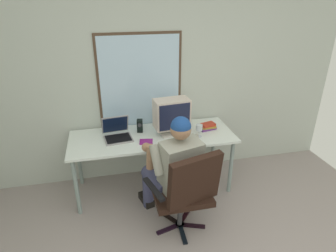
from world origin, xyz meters
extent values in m
cube|color=#B9C2B7|center=(0.00, 2.36, 1.30)|extent=(4.53, 0.06, 2.61)
cube|color=#4C3828|center=(-0.31, 2.33, 1.23)|extent=(0.99, 0.01, 1.16)
cube|color=silver|center=(-0.31, 2.32, 1.23)|extent=(0.93, 0.02, 1.10)
cylinder|color=gray|center=(-1.11, 1.67, 0.34)|extent=(0.05, 0.05, 0.69)
cylinder|color=gray|center=(0.64, 1.67, 0.34)|extent=(0.05, 0.05, 0.69)
cylinder|color=gray|center=(-1.11, 2.24, 0.34)|extent=(0.05, 0.05, 0.69)
cylinder|color=gray|center=(0.64, 2.24, 0.34)|extent=(0.05, 0.05, 0.69)
cube|color=white|center=(-0.24, 1.95, 0.70)|extent=(1.87, 0.70, 0.03)
cube|color=black|center=(-0.22, 1.21, 0.01)|extent=(0.27, 0.11, 0.02)
cube|color=black|center=(-0.10, 1.11, 0.01)|extent=(0.06, 0.27, 0.02)
cube|color=black|center=(0.03, 1.20, 0.01)|extent=(0.26, 0.13, 0.02)
cube|color=black|center=(-0.01, 1.35, 0.01)|extent=(0.20, 0.23, 0.02)
cube|color=black|center=(-0.17, 1.35, 0.01)|extent=(0.18, 0.24, 0.02)
cylinder|color=black|center=(-0.09, 1.24, 0.01)|extent=(0.10, 0.10, 0.02)
cylinder|color=#3F3F44|center=(-0.09, 1.24, 0.22)|extent=(0.05, 0.05, 0.40)
cube|color=black|center=(-0.09, 1.24, 0.44)|extent=(0.54, 0.54, 0.06)
cube|color=black|center=(-0.03, 1.01, 0.71)|extent=(0.52, 0.25, 0.49)
cube|color=black|center=(0.19, 1.32, 0.57)|extent=(0.15, 0.38, 0.02)
cube|color=black|center=(-0.37, 1.17, 0.57)|extent=(0.15, 0.38, 0.02)
cylinder|color=#3D3F62|center=(0.01, 1.51, 0.47)|extent=(0.25, 0.43, 0.15)
cylinder|color=#3D3F62|center=(-0.05, 1.71, 0.23)|extent=(0.12, 0.12, 0.47)
cube|color=black|center=(-0.06, 1.77, 0.04)|extent=(0.16, 0.26, 0.08)
cylinder|color=#3D3F62|center=(-0.30, 1.43, 0.47)|extent=(0.25, 0.43, 0.15)
cylinder|color=#3D3F62|center=(-0.36, 1.62, 0.23)|extent=(0.12, 0.12, 0.47)
cube|color=black|center=(-0.37, 1.68, 0.04)|extent=(0.16, 0.26, 0.08)
cube|color=#98988A|center=(-0.09, 1.27, 0.72)|extent=(0.44, 0.36, 0.52)
sphere|color=#9F7354|center=(-0.09, 1.27, 1.09)|extent=(0.19, 0.19, 0.19)
sphere|color=navy|center=(-0.09, 1.27, 1.12)|extent=(0.19, 0.19, 0.19)
cylinder|color=#98988A|center=(0.11, 1.38, 0.81)|extent=(0.14, 0.23, 0.29)
cylinder|color=#9F7354|center=(0.08, 1.47, 0.68)|extent=(0.11, 0.15, 0.27)
sphere|color=#9F7354|center=(0.07, 1.50, 0.65)|extent=(0.09, 0.09, 0.09)
cylinder|color=#98988A|center=(-0.32, 1.26, 0.81)|extent=(0.14, 0.22, 0.29)
cylinder|color=#9F7354|center=(-0.36, 1.40, 0.77)|extent=(0.10, 0.12, 0.27)
sphere|color=#9F7354|center=(-0.38, 1.49, 0.83)|extent=(0.09, 0.09, 0.09)
cube|color=beige|center=(-0.01, 1.96, 0.72)|extent=(0.28, 0.24, 0.02)
cylinder|color=beige|center=(-0.01, 1.96, 0.76)|extent=(0.04, 0.04, 0.07)
cube|color=beige|center=(-0.01, 1.96, 0.96)|extent=(0.41, 0.25, 0.34)
cube|color=#191E38|center=(0.00, 1.85, 0.96)|extent=(0.35, 0.05, 0.30)
cube|color=#959296|center=(-0.62, 1.94, 0.72)|extent=(0.33, 0.27, 0.02)
cube|color=black|center=(-0.62, 1.94, 0.73)|extent=(0.30, 0.24, 0.00)
cube|color=#959296|center=(-0.64, 2.10, 0.83)|extent=(0.31, 0.12, 0.22)
cube|color=#0F1933|center=(-0.64, 2.09, 0.83)|extent=(0.29, 0.10, 0.19)
cylinder|color=silver|center=(0.28, 1.82, 0.71)|extent=(0.06, 0.06, 0.00)
cylinder|color=silver|center=(0.28, 1.82, 0.75)|extent=(0.01, 0.01, 0.08)
cylinder|color=silver|center=(0.28, 1.82, 0.83)|extent=(0.07, 0.07, 0.07)
cylinder|color=#4D0822|center=(0.28, 1.82, 0.80)|extent=(0.07, 0.07, 0.02)
cube|color=black|center=(-0.36, 2.09, 0.79)|extent=(0.08, 0.08, 0.15)
cylinder|color=#333338|center=(-0.37, 2.06, 0.81)|extent=(0.05, 0.01, 0.05)
cube|color=#663484|center=(0.44, 1.98, 0.72)|extent=(0.22, 0.15, 0.03)
cube|color=#A6852E|center=(0.44, 1.97, 0.75)|extent=(0.18, 0.11, 0.02)
cube|color=#B63220|center=(0.44, 1.98, 0.77)|extent=(0.18, 0.14, 0.03)
cube|color=#841C7A|center=(-0.33, 1.81, 0.72)|extent=(0.16, 0.15, 0.01)
camera|label=1|loc=(-0.73, -1.00, 2.22)|focal=31.22mm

